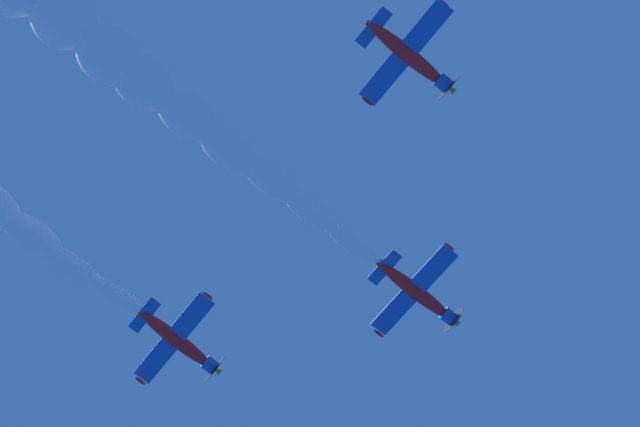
% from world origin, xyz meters
% --- Properties ---
extents(airplane_lead, '(7.99, 8.17, 3.23)m').
position_xyz_m(airplane_lead, '(4.56, 6.83, 94.25)').
color(airplane_lead, red).
extents(airplane_left_wingman, '(7.98, 8.18, 3.51)m').
position_xyz_m(airplane_left_wingman, '(-15.29, 9.24, 92.47)').
color(airplane_left_wingman, red).
extents(airplane_right_wingman, '(8.00, 8.17, 3.41)m').
position_xyz_m(airplane_right_wingman, '(4.44, -13.30, 92.31)').
color(airplane_right_wingman, red).
extents(smoke_trail_lead, '(32.27, 29.04, 7.22)m').
position_xyz_m(smoke_trail_lead, '(-18.73, -13.53, 97.08)').
color(smoke_trail_lead, white).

